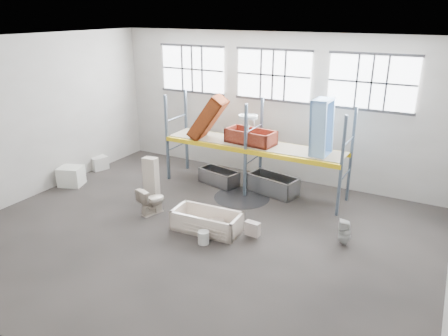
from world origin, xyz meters
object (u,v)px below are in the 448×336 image
Objects in this scene: bucket at (204,237)px; steel_tub_right at (273,184)px; toilet_beige at (152,200)px; carton_near at (71,176)px; cistern_tall at (151,178)px; toilet_white at (345,232)px; rust_tub_flat at (251,137)px; bathtub_beige at (207,221)px; steel_tub_left at (219,177)px; blue_tub_upright at (322,128)px.

steel_tub_right is at bearing 85.38° from bucket.
carton_near is (-3.77, 0.42, -0.09)m from toilet_beige.
cistern_tall reaches higher than carton_near.
carton_near is at bearing -103.12° from toilet_white.
rust_tub_flat is at bearing -176.88° from steel_tub_right.
steel_tub_left is at bearing 110.25° from bathtub_beige.
bathtub_beige is 2.69× the size of toilet_white.
bathtub_beige is 1.34× the size of steel_tub_left.
bathtub_beige is 1.16× the size of rust_tub_flat.
toilet_beige is at bearing -101.82° from steel_tub_left.
toilet_beige reaches higher than toilet_white.
rust_tub_flat is at bearing -179.67° from blue_tub_upright.
cistern_tall is 3.35m from bucket.
bathtub_beige is at bearing -66.47° from steel_tub_left.
blue_tub_upright reaches higher than bucket.
toilet_beige is 5.42m from blue_tub_upright.
toilet_beige is 0.48× the size of blue_tub_upright.
toilet_white reaches higher than bathtub_beige.
toilet_beige is at bearing -57.54° from cistern_tall.
toilet_white is at bearing 27.85° from bucket.
rust_tub_flat reaches higher than toilet_white.
blue_tub_upright is at bearing -1.22° from steel_tub_right.
blue_tub_upright is at bearing 20.02° from cistern_tall.
cistern_tall reaches higher than toilet_beige.
cistern_tall is at bearing -34.27° from toilet_beige.
carton_near is at bearing 168.80° from bucket.
toilet_beige is 0.51× the size of steel_tub_right.
carton_near is (-4.38, -2.52, 0.07)m from steel_tub_left.
carton_near reaches higher than steel_tub_left.
toilet_white is 4.51m from rust_tub_flat.
blue_tub_upright is 2.27× the size of carton_near.
carton_near reaches higher than steel_tub_right.
rust_tub_flat is at bearing -101.64° from toilet_beige.
bathtub_beige is 5.44× the size of bucket.
rust_tub_flat is at bearing 37.31° from cistern_tall.
cistern_tall reaches higher than bucket.
bathtub_beige is at bearing -89.78° from toilet_white.
cistern_tall is at bearing -121.36° from steel_tub_left.
blue_tub_upright reaches higher than toilet_beige.
steel_tub_right is at bearing -111.50° from toilet_beige.
bucket is (0.29, -0.66, -0.10)m from bathtub_beige.
steel_tub_left is at bearing 29.87° from carton_near.
bathtub_beige is at bearing -123.14° from blue_tub_upright.
blue_tub_upright reaches higher than bathtub_beige.
cistern_tall is 0.99× the size of steel_tub_left.
bathtub_beige is 3.32m from steel_tub_left.
rust_tub_flat is 2.11× the size of carton_near.
cistern_tall reaches higher than steel_tub_right.
steel_tub_left is 4.05× the size of bucket.
bucket is 0.45× the size of carton_near.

